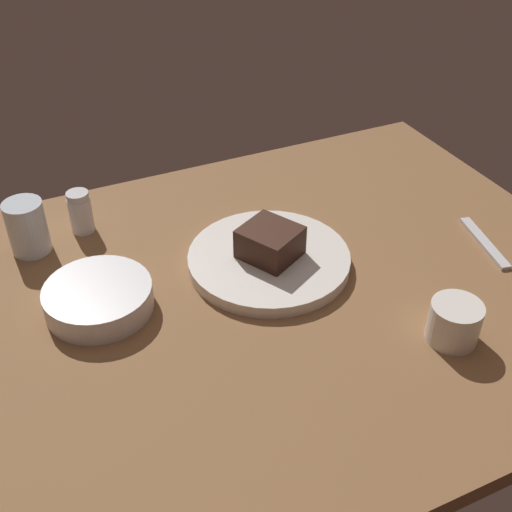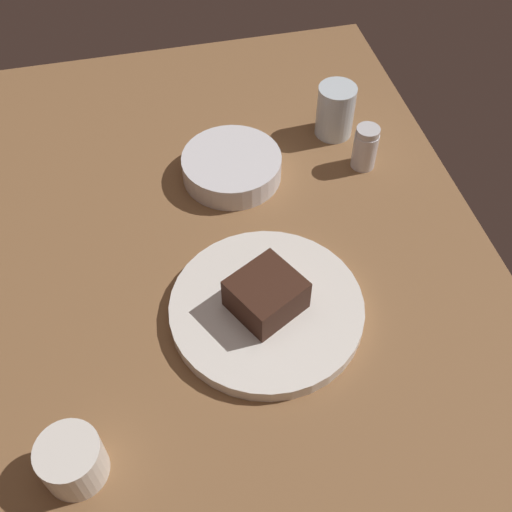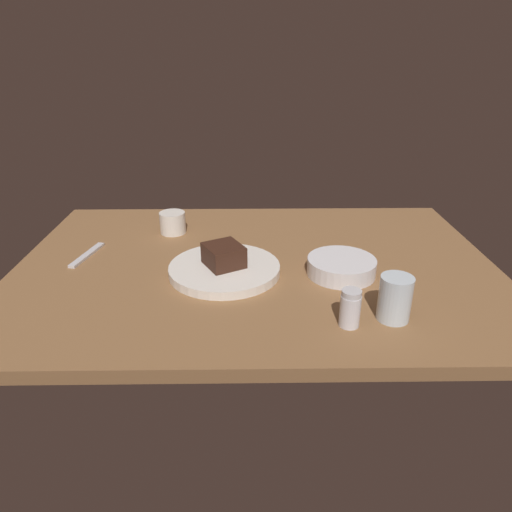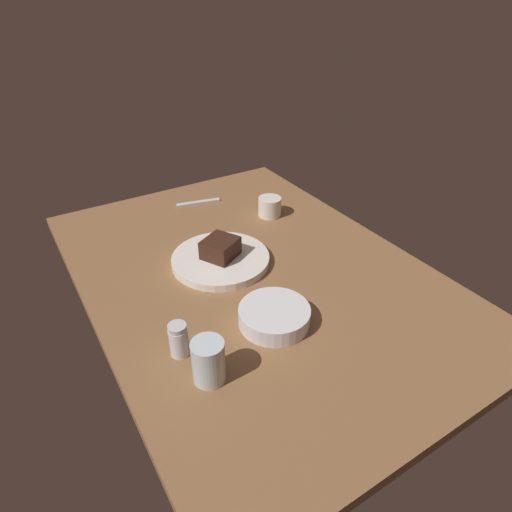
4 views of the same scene
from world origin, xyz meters
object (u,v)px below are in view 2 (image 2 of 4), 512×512
salt_shaker (365,147)px  water_glass (335,111)px  side_bowl (232,167)px  chocolate_cake_slice (266,294)px  dessert_plate (267,309)px  coffee_cup (72,460)px

salt_shaker → water_glass: bearing=13.7°
side_bowl → chocolate_cake_slice: bearing=177.7°
dessert_plate → salt_shaker: 34.47cm
chocolate_cake_slice → water_glass: 40.65cm
salt_shaker → chocolate_cake_slice: bearing=137.9°
side_bowl → water_glass: bearing=-70.9°
dessert_plate → coffee_cup: (-16.26, 26.61, 2.03)cm
salt_shaker → water_glass: size_ratio=0.83×
chocolate_cake_slice → side_bowl: chocolate_cake_slice is taller
coffee_cup → dessert_plate: bearing=-58.6°
dessert_plate → coffee_cup: size_ratio=3.60×
salt_shaker → coffee_cup: (-41.80, 49.60, -0.74)cm
coffee_cup → side_bowl: bearing=-31.9°
chocolate_cake_slice → salt_shaker: 34.53cm
water_glass → side_bowl: bearing=109.1°
side_bowl → coffee_cup: size_ratio=2.20×
dessert_plate → side_bowl: (27.99, -0.99, 0.97)cm
chocolate_cake_slice → salt_shaker: (25.62, -23.12, -0.86)cm
side_bowl → coffee_cup: bearing=148.1°
dessert_plate → coffee_cup: coffee_cup is taller
chocolate_cake_slice → coffee_cup: bearing=121.4°
coffee_cup → water_glass: bearing=-42.8°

